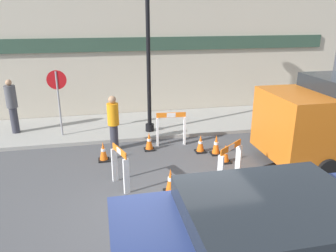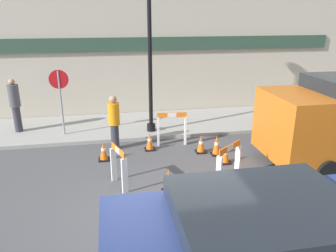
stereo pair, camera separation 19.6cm
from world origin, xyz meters
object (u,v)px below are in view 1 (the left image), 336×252
Objects in this scene: stop_sign at (58,92)px; person_worker at (113,121)px; streetlamp_post at (148,16)px; person_pedestrian at (12,105)px.

stop_sign is 2.16m from person_worker.
streetlamp_post is 3.36m from person_worker.
stop_sign is 1.71m from person_pedestrian.
streetlamp_post reaches higher than stop_sign.
streetlamp_post is at bearing 175.33° from stop_sign.
stop_sign reaches higher than person_pedestrian.
person_worker is (1.62, -1.27, -0.65)m from stop_sign.
person_worker is at bearing 177.54° from person_pedestrian.
person_worker is at bearing 140.92° from stop_sign.
person_pedestrian is at bearing -162.34° from person_worker.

